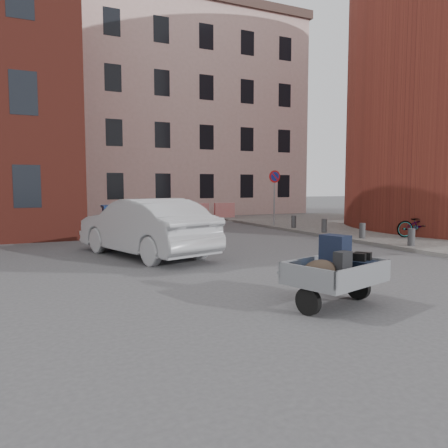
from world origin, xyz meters
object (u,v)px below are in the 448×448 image
trailer (335,271)px  dumpster (140,220)px  silver_car (145,227)px  bicycle (420,224)px

trailer → dumpster: dumpster is taller
silver_car → bicycle: silver_car is taller
dumpster → silver_car: 5.46m
dumpster → silver_car: (-1.18, -5.32, 0.21)m
dumpster → bicycle: 10.87m
dumpster → silver_car: size_ratio=0.61×
trailer → bicycle: bearing=17.0°
trailer → bicycle: size_ratio=1.08×
trailer → silver_car: silver_car is taller
dumpster → bicycle: dumpster is taller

